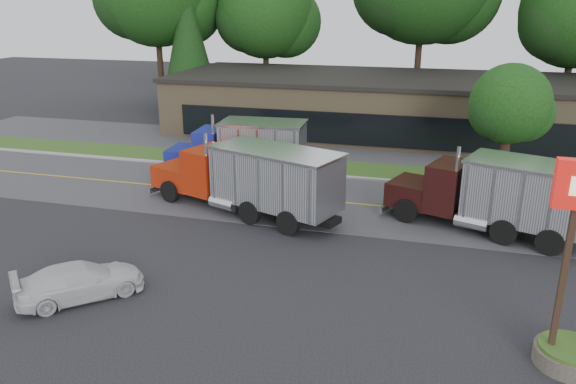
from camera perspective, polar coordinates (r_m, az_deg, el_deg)
name	(u,v)px	position (r m, az deg, el deg)	size (l,w,h in m)	color
ground	(246,278)	(21.06, -4.28, -8.68)	(140.00, 140.00, 0.00)	#323237
road	(305,199)	(28.98, 1.69, -0.74)	(60.00, 8.00, 0.02)	#58585D
center_line	(305,199)	(28.98, 1.69, -0.74)	(60.00, 0.12, 0.01)	gold
curb	(322,176)	(32.87, 3.46, 1.63)	(60.00, 0.30, 0.12)	#9E9E99
grass_verge	(328,168)	(34.56, 4.09, 2.48)	(60.00, 3.40, 0.03)	#34521C
far_parking	(343,148)	(39.30, 5.57, 4.45)	(60.00, 7.00, 0.02)	#58585D
strip_mall	(383,106)	(44.43, 9.62, 8.60)	(32.00, 12.00, 4.00)	#887153
tree_far_b	(267,15)	(54.17, -2.12, 17.57)	(9.35, 8.80, 13.34)	#382619
evergreen_left	(188,39)	(52.68, -10.11, 15.02)	(5.16, 5.16, 11.72)	#382619
tree_verge	(511,108)	(33.24, 21.72, 7.98)	(4.63, 4.35, 6.60)	#382619
dump_truck_red	(252,177)	(26.57, -3.69, 1.51)	(10.50, 5.78, 3.36)	black
dump_truck_blue	(244,148)	(31.93, -4.47, 4.45)	(8.10, 3.15, 3.36)	black
dump_truck_maroon	(499,194)	(25.95, 20.63, -0.15)	(8.99, 5.22, 3.36)	black
rally_car	(80,281)	(20.73, -20.37, -8.47)	(1.73, 4.25, 1.23)	silver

